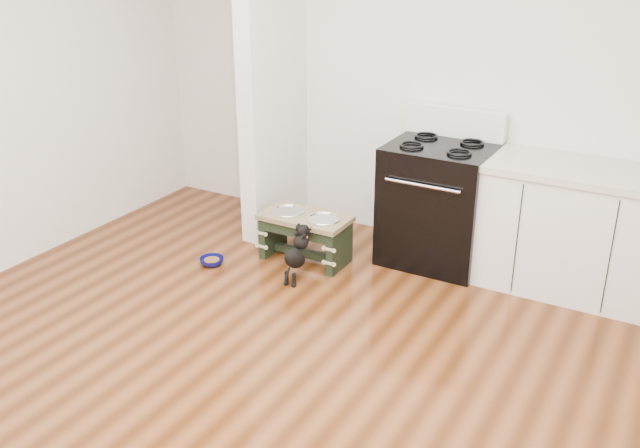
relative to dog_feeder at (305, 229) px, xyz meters
The scene contains 8 objects.
ground 1.78m from the dog_feeder, 69.46° to the right, with size 5.00×5.00×0.00m, color #43200C.
room_shell 2.22m from the dog_feeder, 69.46° to the right, with size 5.00×5.00×5.00m.
partition_wall 1.30m from the dog_feeder, 140.84° to the left, with size 0.15×0.80×2.70m, color silver.
oven_range 1.03m from the dog_feeder, 30.67° to the left, with size 0.76×0.69×1.14m.
cabinet_run 1.93m from the dog_feeder, 16.08° to the left, with size 1.24×0.64×0.91m.
dog_feeder is the anchor object (origin of this frame).
puppy 0.34m from the dog_feeder, 68.85° to the right, with size 0.12×0.35×0.41m.
floor_bowl 0.76m from the dog_feeder, 143.56° to the right, with size 0.20×0.20×0.06m.
Camera 1 is at (1.95, -2.63, 2.43)m, focal length 40.00 mm.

